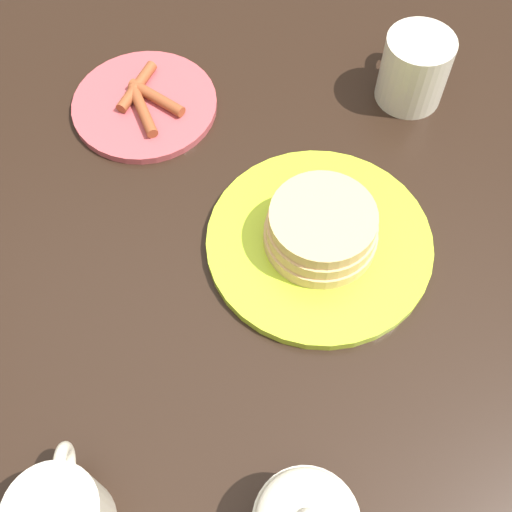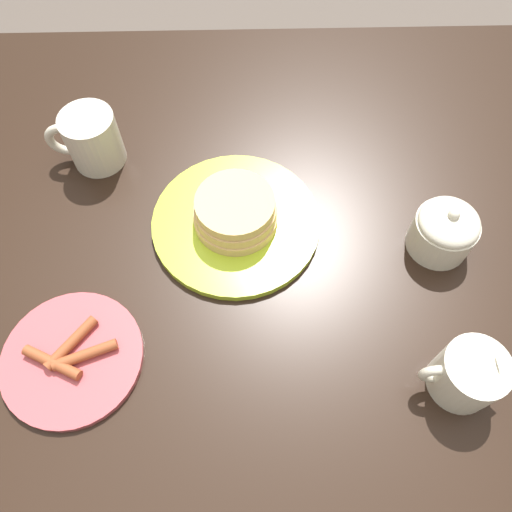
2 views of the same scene
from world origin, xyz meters
The scene contains 5 objects.
ground_plane centered at (0.00, 0.00, 0.00)m, with size 8.00×8.00×0.00m, color #51473F.
dining_table centered at (0.00, 0.00, 0.65)m, with size 1.39×0.90×0.78m.
pancake_plate centered at (-0.03, 0.00, 0.80)m, with size 0.25×0.25×0.06m.
side_plate_bacon centered at (0.19, 0.20, 0.78)m, with size 0.18×0.18×0.02m.
coffee_mug centered at (0.20, -0.13, 0.82)m, with size 0.12×0.08×0.09m.
Camera 1 is at (-0.39, 0.08, 1.39)m, focal length 45.00 mm.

